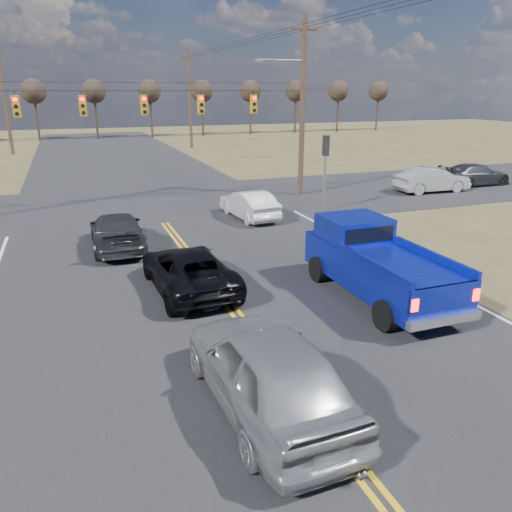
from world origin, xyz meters
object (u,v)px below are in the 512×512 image
object	(u,v)px
white_car_queue	(249,204)
cross_car_east_near	(432,180)
pickup_truck	(376,263)
cross_car_east_far	(475,175)
black_suv	(189,269)
dgrey_car_queue	(117,231)
silver_suv	(267,370)

from	to	relation	value
white_car_queue	cross_car_east_near	world-z (taller)	cross_car_east_near
pickup_truck	cross_car_east_far	xyz separation A→B (m)	(16.80, 13.78, -0.35)
black_suv	cross_car_east_near	size ratio (longest dim) A/B	1.05
pickup_truck	cross_car_east_far	bearing A→B (deg)	39.38
black_suv	cross_car_east_far	bearing A→B (deg)	-155.23
cross_car_east_near	pickup_truck	bearing A→B (deg)	137.51
black_suv	pickup_truck	bearing A→B (deg)	152.00
dgrey_car_queue	cross_car_east_near	bearing A→B (deg)	-164.17
black_suv	dgrey_car_queue	distance (m)	5.59
cross_car_east_near	black_suv	bearing A→B (deg)	122.12
black_suv	cross_car_east_far	distance (m)	24.72
pickup_truck	silver_suv	xyz separation A→B (m)	(-5.20, -4.19, -0.19)
white_car_queue	cross_car_east_near	xyz separation A→B (m)	(12.82, 2.27, 0.07)
pickup_truck	white_car_queue	size ratio (longest dim) A/B	1.39
dgrey_car_queue	cross_car_east_near	size ratio (longest dim) A/B	1.04
cross_car_east_near	cross_car_east_far	bearing A→B (deg)	-76.23
dgrey_car_queue	cross_car_east_far	distance (m)	24.39
black_suv	cross_car_east_far	xyz separation A→B (m)	(21.99, 11.29, 0.04)
silver_suv	black_suv	world-z (taller)	silver_suv
pickup_truck	silver_suv	distance (m)	6.68
black_suv	white_car_queue	xyz separation A→B (m)	(4.93, 8.12, 0.02)
pickup_truck	white_car_queue	bearing A→B (deg)	91.44
cross_car_east_near	silver_suv	bearing A→B (deg)	135.65
pickup_truck	silver_suv	bearing A→B (deg)	-141.11
white_car_queue	pickup_truck	bearing A→B (deg)	86.12
black_suv	cross_car_east_far	size ratio (longest dim) A/B	0.99
dgrey_car_queue	cross_car_east_far	xyz separation A→B (m)	(23.66, 5.95, 0.01)
white_car_queue	cross_car_east_far	xyz separation A→B (m)	(17.06, 3.17, 0.02)
silver_suv	cross_car_east_near	world-z (taller)	silver_suv
silver_suv	pickup_truck	bearing A→B (deg)	-143.27
pickup_truck	dgrey_car_queue	xyz separation A→B (m)	(-6.86, 7.83, -0.36)
dgrey_car_queue	cross_car_east_near	xyz separation A→B (m)	(19.42, 5.05, 0.06)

